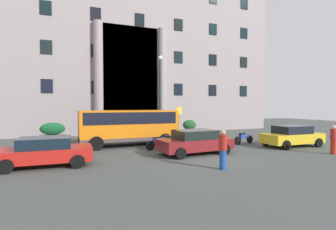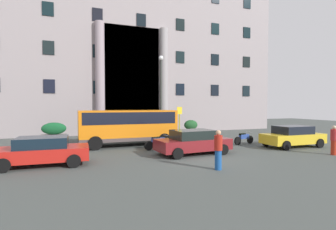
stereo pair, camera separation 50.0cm
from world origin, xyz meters
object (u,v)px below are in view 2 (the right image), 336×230
orange_minibus (128,124)px  motorcycle_near_kerb (31,149)px  motorcycle_far_end (244,138)px  parked_sedan_second (43,151)px  scooter_by_planter (158,142)px  parked_coupe_end (193,142)px  hedge_planter_entrance_right (130,130)px  parked_estate_mid (293,136)px  pedestrian_woman_dark_dress (334,140)px  hedge_planter_west (54,132)px  lamppost_plaza_centre (161,90)px  hedge_planter_entrance_left (191,127)px  bus_stop_sign (179,120)px  pedestrian_woman_with_bag (218,150)px

orange_minibus → motorcycle_near_kerb: orange_minibus is taller
orange_minibus → motorcycle_far_end: bearing=-16.9°
parked_sedan_second → scooter_by_planter: parked_sedan_second is taller
parked_coupe_end → parked_sedan_second: bearing=177.0°
motorcycle_near_kerb → orange_minibus: bearing=4.0°
hedge_planter_entrance_right → parked_sedan_second: bearing=-123.3°
motorcycle_near_kerb → parked_sedan_second: bearing=-88.0°
parked_estate_mid → hedge_planter_entrance_right: bearing=135.3°
parked_sedan_second → pedestrian_woman_dark_dress: 15.77m
motorcycle_far_end → motorcycle_near_kerb: 14.01m
hedge_planter_west → hedge_planter_entrance_right: bearing=1.3°
parked_coupe_end → motorcycle_far_end: (5.19, 2.14, -0.27)m
parked_estate_mid → lamppost_plaza_centre: 10.92m
parked_coupe_end → orange_minibus: bearing=118.5°
parked_coupe_end → motorcycle_near_kerb: (-8.82, 2.32, -0.27)m
parked_estate_mid → pedestrian_woman_dark_dress: 3.04m
hedge_planter_entrance_right → motorcycle_near_kerb: (-7.09, -7.04, -0.19)m
pedestrian_woman_dark_dress → hedge_planter_west: bearing=-148.1°
hedge_planter_entrance_left → parked_estate_mid: (3.26, -9.43, 0.05)m
bus_stop_sign → hedge_planter_west: bearing=162.3°
bus_stop_sign → hedge_planter_entrance_right: size_ratio=1.53×
hedge_planter_entrance_right → motorcycle_near_kerb: 9.99m
orange_minibus → scooter_by_planter: 2.94m
hedge_planter_entrance_right → motorcycle_near_kerb: hedge_planter_entrance_right is taller
orange_minibus → parked_estate_mid: 11.52m
parked_coupe_end → pedestrian_woman_with_bag: bearing=-102.7°
hedge_planter_entrance_right → motorcycle_far_end: hedge_planter_entrance_right is taller
pedestrian_woman_dark_dress → hedge_planter_entrance_right: bearing=-163.2°
bus_stop_sign → scooter_by_planter: 5.09m
scooter_by_planter → lamppost_plaza_centre: 6.82m
parked_sedan_second → motorcycle_far_end: parked_sedan_second is taller
hedge_planter_entrance_left → parked_sedan_second: (-12.32, -9.51, 0.01)m
bus_stop_sign → motorcycle_near_kerb: bus_stop_sign is taller
parked_estate_mid → motorcycle_near_kerb: parked_estate_mid is taller
parked_sedan_second → pedestrian_woman_with_bag: (7.40, -3.61, 0.19)m
hedge_planter_west → lamppost_plaza_centre: 9.49m
bus_stop_sign → lamppost_plaza_centre: bearing=125.9°
parked_estate_mid → lamppost_plaza_centre: bearing=132.8°
lamppost_plaza_centre → orange_minibus: bearing=-139.6°
parked_estate_mid → orange_minibus: bearing=156.7°
bus_stop_sign → motorcycle_near_kerb: 11.26m
motorcycle_near_kerb → pedestrian_woman_with_bag: size_ratio=1.12×
orange_minibus → hedge_planter_west: size_ratio=3.40×
motorcycle_far_end → pedestrian_woman_with_bag: pedestrian_woman_with_bag is taller
motorcycle_far_end → parked_coupe_end: bearing=-170.1°
parked_sedan_second → motorcycle_far_end: bearing=11.5°
motorcycle_near_kerb → pedestrian_woman_with_bag: bearing=-53.3°
bus_stop_sign → pedestrian_woman_dark_dress: bearing=-57.7°
parked_sedan_second → pedestrian_woman_dark_dress: size_ratio=2.47×
orange_minibus → parked_estate_mid: bearing=-23.9°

